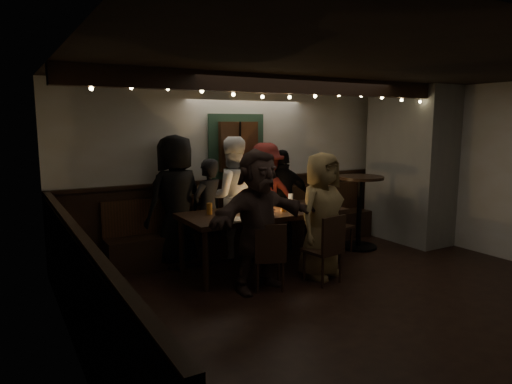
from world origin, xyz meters
TOP-DOWN VIEW (x-y plane):
  - room at (1.07, 1.42)m, footprint 6.02×5.01m
  - dining_table at (-0.33, 1.40)m, footprint 2.27×0.97m
  - chair_near_left at (-0.72, 0.62)m, footprint 0.50×0.50m
  - chair_near_right at (0.04, 0.45)m, footprint 0.45×0.45m
  - chair_end at (1.00, 1.48)m, footprint 0.48×0.48m
  - high_top at (1.55, 1.52)m, footprint 0.73×0.73m
  - person_a at (-1.31, 2.17)m, footprint 1.03×0.81m
  - person_b at (-0.87, 2.06)m, footprint 0.65×0.54m
  - person_c at (-0.43, 2.16)m, footprint 1.00×0.85m
  - person_d at (0.16, 2.16)m, footprint 1.24×0.93m
  - person_e at (0.44, 2.08)m, footprint 1.01×0.66m
  - person_f at (-0.80, 0.74)m, footprint 1.66×0.79m
  - person_g at (0.15, 0.72)m, footprint 0.92×0.74m

SIDE VIEW (x-z plane):
  - chair_near_left at x=-0.72m, z-range 0.05..0.89m
  - chair_end at x=1.00m, z-range 0.06..0.93m
  - chair_near_right at x=0.04m, z-range 0.06..0.94m
  - high_top at x=1.55m, z-range 0.15..1.33m
  - dining_table at x=-0.33m, z-range 0.25..1.23m
  - person_b at x=-0.87m, z-range 0.00..1.51m
  - person_e at x=0.44m, z-range 0.00..1.60m
  - person_g at x=0.15m, z-range 0.00..1.65m
  - person_d at x=0.16m, z-range 0.00..1.71m
  - person_f at x=-0.80m, z-range 0.00..1.72m
  - person_c at x=-0.43m, z-range 0.00..1.81m
  - person_a at x=-1.31m, z-range 0.00..1.85m
  - room at x=1.07m, z-range -0.24..2.38m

